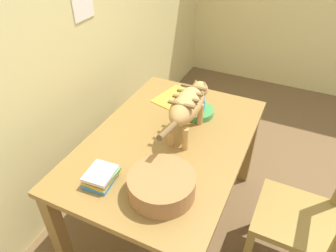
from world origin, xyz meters
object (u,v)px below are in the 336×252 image
coffee_mug (199,104)px  wicker_basket (162,185)px  wooden_chair_far (303,218)px  saucer_bowl (198,112)px  book_stack (101,177)px  cat (188,105)px  dining_table (168,150)px  magazine (174,97)px

coffee_mug → wicker_basket: size_ratio=0.37×
wooden_chair_far → saucer_bowl: bearing=67.4°
book_stack → coffee_mug: bearing=-16.4°
saucer_bowl → wicker_basket: (-0.71, -0.08, 0.04)m
cat → wooden_chair_far: size_ratio=0.71×
dining_table → book_stack: bearing=160.1°
saucer_bowl → magazine: saucer_bowl is taller
cat → wicker_basket: (-0.50, -0.08, -0.14)m
magazine → book_stack: bearing=-165.5°
magazine → book_stack: size_ratio=1.68×
saucer_bowl → wooden_chair_far: (-0.33, -0.76, -0.28)m
cat → wooden_chair_far: (-0.12, -0.76, -0.46)m
saucer_bowl → wooden_chair_far: 0.88m
coffee_mug → wicker_basket: 0.72m
saucer_bowl → book_stack: size_ratio=1.18×
saucer_bowl → wicker_basket: size_ratio=0.63×
book_stack → dining_table: bearing=-19.9°
coffee_mug → wicker_basket: coffee_mug is taller
magazine → cat: bearing=-129.9°
dining_table → magazine: magazine is taller
book_stack → wooden_chair_far: bearing=-66.1°
wooden_chair_far → book_stack: bearing=114.8°
cat → magazine: size_ratio=2.25×
dining_table → coffee_mug: 0.37m
saucer_bowl → cat: bearing=-177.9°
dining_table → coffee_mug: size_ratio=10.90×
wicker_basket → coffee_mug: bearing=6.6°
coffee_mug → saucer_bowl: bearing=180.0°
coffee_mug → magazine: (0.12, 0.23, -0.07)m
cat → coffee_mug: cat is taller
book_stack → wooden_chair_far: size_ratio=0.19×
book_stack → wooden_chair_far: wooden_chair_far is taller
wooden_chair_far → magazine: bearing=66.3°
coffee_mug → magazine: 0.27m
dining_table → wicker_basket: 0.44m
magazine → dining_table: bearing=-145.4°
dining_table → wicker_basket: wicker_basket is taller
dining_table → wooden_chair_far: 0.85m
dining_table → cat: (0.12, -0.07, 0.28)m
book_stack → wicker_basket: 0.32m
wicker_basket → book_stack: bearing=100.9°
coffee_mug → magazine: bearing=62.6°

